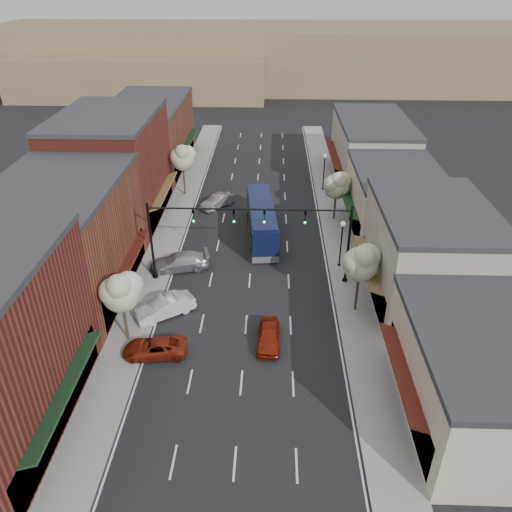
# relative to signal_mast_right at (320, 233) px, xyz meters

# --- Properties ---
(ground) EXTENTS (160.00, 160.00, 0.00)m
(ground) POSITION_rel_signal_mast_right_xyz_m (-5.62, -8.00, -4.62)
(ground) COLOR black
(ground) RESTS_ON ground
(sidewalk_left) EXTENTS (2.80, 73.00, 0.15)m
(sidewalk_left) POSITION_rel_signal_mast_right_xyz_m (-14.02, 10.50, -4.55)
(sidewalk_left) COLOR gray
(sidewalk_left) RESTS_ON ground
(sidewalk_right) EXTENTS (2.80, 73.00, 0.15)m
(sidewalk_right) POSITION_rel_signal_mast_right_xyz_m (2.78, 10.50, -4.55)
(sidewalk_right) COLOR gray
(sidewalk_right) RESTS_ON ground
(curb_left) EXTENTS (0.25, 73.00, 0.17)m
(curb_left) POSITION_rel_signal_mast_right_xyz_m (-12.62, 10.50, -4.55)
(curb_left) COLOR gray
(curb_left) RESTS_ON ground
(curb_right) EXTENTS (0.25, 73.00, 0.17)m
(curb_right) POSITION_rel_signal_mast_right_xyz_m (1.38, 10.50, -4.55)
(curb_right) COLOR gray
(curb_right) RESTS_ON ground
(bldg_left_midnear) EXTENTS (10.14, 14.10, 9.40)m
(bldg_left_midnear) POSITION_rel_signal_mast_right_xyz_m (-19.85, -2.00, 0.03)
(bldg_left_midnear) COLOR brown
(bldg_left_midnear) RESTS_ON ground
(bldg_left_midfar) EXTENTS (10.14, 14.10, 10.90)m
(bldg_left_midfar) POSITION_rel_signal_mast_right_xyz_m (-19.86, 12.00, 0.78)
(bldg_left_midfar) COLOR maroon
(bldg_left_midfar) RESTS_ON ground
(bldg_left_far) EXTENTS (10.14, 18.10, 8.40)m
(bldg_left_far) POSITION_rel_signal_mast_right_xyz_m (-19.84, 28.00, -0.46)
(bldg_left_far) COLOR brown
(bldg_left_far) RESTS_ON ground
(bldg_right_near) EXTENTS (9.14, 12.10, 5.90)m
(bldg_right_near) POSITION_rel_signal_mast_right_xyz_m (8.07, -14.00, -1.70)
(bldg_right_near) COLOR beige
(bldg_right_near) RESTS_ON ground
(bldg_right_midnear) EXTENTS (9.14, 12.10, 7.90)m
(bldg_right_midnear) POSITION_rel_signal_mast_right_xyz_m (8.10, -2.00, -0.72)
(bldg_right_midnear) COLOR #A59D8D
(bldg_right_midnear) RESTS_ON ground
(bldg_right_midfar) EXTENTS (9.14, 12.10, 6.40)m
(bldg_right_midfar) POSITION_rel_signal_mast_right_xyz_m (8.08, 10.00, -1.46)
(bldg_right_midfar) COLOR beige
(bldg_right_midfar) RESTS_ON ground
(bldg_right_far) EXTENTS (9.14, 16.10, 7.40)m
(bldg_right_far) POSITION_rel_signal_mast_right_xyz_m (8.09, 24.00, -0.96)
(bldg_right_far) COLOR #A59D8D
(bldg_right_far) RESTS_ON ground
(hill_far) EXTENTS (120.00, 30.00, 12.00)m
(hill_far) POSITION_rel_signal_mast_right_xyz_m (-5.62, 82.00, 1.38)
(hill_far) COLOR #7A6647
(hill_far) RESTS_ON ground
(hill_near) EXTENTS (50.00, 20.00, 8.00)m
(hill_near) POSITION_rel_signal_mast_right_xyz_m (-30.62, 70.00, -0.62)
(hill_near) COLOR #7A6647
(hill_near) RESTS_ON ground
(signal_mast_right) EXTENTS (8.22, 0.46, 7.00)m
(signal_mast_right) POSITION_rel_signal_mast_right_xyz_m (0.00, 0.00, 0.00)
(signal_mast_right) COLOR black
(signal_mast_right) RESTS_ON ground
(signal_mast_left) EXTENTS (8.22, 0.46, 7.00)m
(signal_mast_left) POSITION_rel_signal_mast_right_xyz_m (-11.24, 0.00, 0.00)
(signal_mast_left) COLOR black
(signal_mast_left) RESTS_ON ground
(tree_right_near) EXTENTS (2.85, 2.65, 5.95)m
(tree_right_near) POSITION_rel_signal_mast_right_xyz_m (2.73, -4.05, -0.17)
(tree_right_near) COLOR #47382B
(tree_right_near) RESTS_ON ground
(tree_right_far) EXTENTS (2.85, 2.65, 5.43)m
(tree_right_far) POSITION_rel_signal_mast_right_xyz_m (2.73, 11.95, -0.63)
(tree_right_far) COLOR #47382B
(tree_right_far) RESTS_ON ground
(tree_left_near) EXTENTS (2.85, 2.65, 5.69)m
(tree_left_near) POSITION_rel_signal_mast_right_xyz_m (-13.87, -8.05, -0.40)
(tree_left_near) COLOR #47382B
(tree_left_near) RESTS_ON ground
(tree_left_far) EXTENTS (2.85, 2.65, 6.13)m
(tree_left_far) POSITION_rel_signal_mast_right_xyz_m (-13.87, 17.95, -0.02)
(tree_left_far) COLOR #47382B
(tree_left_far) RESTS_ON ground
(lamp_post_near) EXTENTS (0.44, 0.44, 4.44)m
(lamp_post_near) POSITION_rel_signal_mast_right_xyz_m (2.18, 2.50, -1.62)
(lamp_post_near) COLOR black
(lamp_post_near) RESTS_ON ground
(lamp_post_far) EXTENTS (0.44, 0.44, 4.44)m
(lamp_post_far) POSITION_rel_signal_mast_right_xyz_m (2.18, 20.00, -1.62)
(lamp_post_far) COLOR black
(lamp_post_far) RESTS_ON ground
(coach_bus) EXTENTS (3.39, 11.15, 3.36)m
(coach_bus) POSITION_rel_signal_mast_right_xyz_m (-4.82, 8.04, -2.86)
(coach_bus) COLOR #0D1436
(coach_bus) RESTS_ON ground
(red_hatchback) EXTENTS (1.68, 4.00, 1.35)m
(red_hatchback) POSITION_rel_signal_mast_right_xyz_m (-3.92, -8.14, -3.95)
(red_hatchback) COLOR maroon
(red_hatchback) RESTS_ON ground
(parked_car_a) EXTENTS (4.55, 2.50, 1.21)m
(parked_car_a) POSITION_rel_signal_mast_right_xyz_m (-11.63, -9.54, -4.02)
(parked_car_a) COLOR maroon
(parked_car_a) RESTS_ON ground
(parked_car_b) EXTENTS (4.69, 3.92, 1.51)m
(parked_car_b) POSITION_rel_signal_mast_right_xyz_m (-11.82, -5.04, -3.87)
(parked_car_b) COLOR silver
(parked_car_b) RESTS_ON ground
(parked_car_c) EXTENTS (5.51, 3.30, 1.49)m
(parked_car_c) POSITION_rel_signal_mast_right_xyz_m (-11.82, 1.63, -3.87)
(parked_car_c) COLOR #9D9DA2
(parked_car_c) RESTS_ON ground
(parked_car_e) EXTENTS (3.78, 4.19, 1.39)m
(parked_car_e) POSITION_rel_signal_mast_right_xyz_m (-9.82, 14.76, -3.93)
(parked_car_e) COLOR gray
(parked_car_e) RESTS_ON ground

